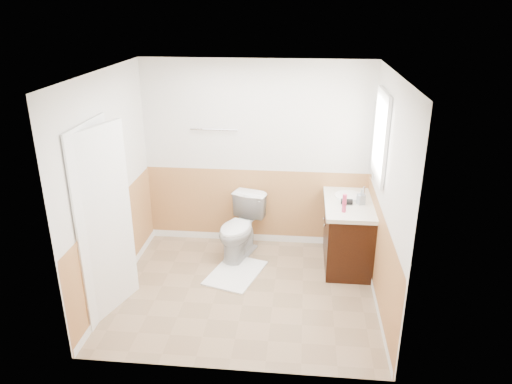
# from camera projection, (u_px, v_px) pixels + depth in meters

# --- Properties ---
(floor) EXTENTS (3.00, 3.00, 0.00)m
(floor) POSITION_uv_depth(u_px,v_px,m) (245.00, 291.00, 5.65)
(floor) COLOR #8C7051
(floor) RESTS_ON ground
(ceiling) EXTENTS (3.00, 3.00, 0.00)m
(ceiling) POSITION_uv_depth(u_px,v_px,m) (243.00, 73.00, 4.72)
(ceiling) COLOR white
(ceiling) RESTS_ON floor
(wall_back) EXTENTS (3.00, 0.00, 3.00)m
(wall_back) POSITION_uv_depth(u_px,v_px,m) (256.00, 155.00, 6.39)
(wall_back) COLOR silver
(wall_back) RESTS_ON floor
(wall_front) EXTENTS (3.00, 0.00, 3.00)m
(wall_front) POSITION_uv_depth(u_px,v_px,m) (225.00, 249.00, 3.98)
(wall_front) COLOR silver
(wall_front) RESTS_ON floor
(wall_left) EXTENTS (0.00, 3.00, 3.00)m
(wall_left) POSITION_uv_depth(u_px,v_px,m) (109.00, 187.00, 5.32)
(wall_left) COLOR silver
(wall_left) RESTS_ON floor
(wall_right) EXTENTS (0.00, 3.00, 3.00)m
(wall_right) POSITION_uv_depth(u_px,v_px,m) (387.00, 197.00, 5.05)
(wall_right) COLOR silver
(wall_right) RESTS_ON floor
(wainscot_back) EXTENTS (3.00, 0.00, 3.00)m
(wainscot_back) POSITION_uv_depth(u_px,v_px,m) (256.00, 208.00, 6.65)
(wainscot_back) COLOR tan
(wainscot_back) RESTS_ON floor
(wainscot_front) EXTENTS (3.00, 0.00, 3.00)m
(wainscot_front) POSITION_uv_depth(u_px,v_px,m) (228.00, 324.00, 4.27)
(wainscot_front) COLOR tan
(wainscot_front) RESTS_ON floor
(wainscot_left) EXTENTS (0.00, 2.60, 2.60)m
(wainscot_left) POSITION_uv_depth(u_px,v_px,m) (118.00, 247.00, 5.60)
(wainscot_left) COLOR tan
(wainscot_left) RESTS_ON floor
(wainscot_right) EXTENTS (0.00, 2.60, 2.60)m
(wainscot_right) POSITION_uv_depth(u_px,v_px,m) (379.00, 260.00, 5.32)
(wainscot_right) COLOR tan
(wainscot_right) RESTS_ON floor
(toilet) EXTENTS (0.67, 0.89, 0.81)m
(toilet) POSITION_uv_depth(u_px,v_px,m) (240.00, 228.00, 6.29)
(toilet) COLOR silver
(toilet) RESTS_ON floor
(bath_mat) EXTENTS (0.76, 0.93, 0.02)m
(bath_mat) POSITION_uv_depth(u_px,v_px,m) (235.00, 273.00, 6.00)
(bath_mat) COLOR white
(bath_mat) RESTS_ON floor
(vanity_cabinet) EXTENTS (0.55, 1.10, 0.80)m
(vanity_cabinet) POSITION_uv_depth(u_px,v_px,m) (347.00, 234.00, 6.14)
(vanity_cabinet) COLOR black
(vanity_cabinet) RESTS_ON floor
(vanity_knob_left) EXTENTS (0.03, 0.03, 0.03)m
(vanity_knob_left) POSITION_uv_depth(u_px,v_px,m) (325.00, 225.00, 6.02)
(vanity_knob_left) COLOR #B9B9C0
(vanity_knob_left) RESTS_ON vanity_cabinet
(vanity_knob_right) EXTENTS (0.03, 0.03, 0.03)m
(vanity_knob_right) POSITION_uv_depth(u_px,v_px,m) (324.00, 219.00, 6.21)
(vanity_knob_right) COLOR #B4B3BA
(vanity_knob_right) RESTS_ON vanity_cabinet
(countertop) EXTENTS (0.60, 1.15, 0.05)m
(countertop) POSITION_uv_depth(u_px,v_px,m) (349.00, 203.00, 5.98)
(countertop) COLOR beige
(countertop) RESTS_ON vanity_cabinet
(sink_basin) EXTENTS (0.36, 0.36, 0.02)m
(sink_basin) POSITION_uv_depth(u_px,v_px,m) (349.00, 196.00, 6.11)
(sink_basin) COLOR white
(sink_basin) RESTS_ON countertop
(faucet) EXTENTS (0.02, 0.02, 0.14)m
(faucet) POSITION_uv_depth(u_px,v_px,m) (364.00, 192.00, 6.07)
(faucet) COLOR #B7B7BD
(faucet) RESTS_ON countertop
(lotion_bottle) EXTENTS (0.05, 0.05, 0.22)m
(lotion_bottle) POSITION_uv_depth(u_px,v_px,m) (344.00, 203.00, 5.63)
(lotion_bottle) COLOR #C33258
(lotion_bottle) RESTS_ON countertop
(soap_dispenser) EXTENTS (0.11, 0.11, 0.19)m
(soap_dispenser) POSITION_uv_depth(u_px,v_px,m) (361.00, 197.00, 5.85)
(soap_dispenser) COLOR #909AA3
(soap_dispenser) RESTS_ON countertop
(hair_dryer_body) EXTENTS (0.14, 0.07, 0.07)m
(hair_dryer_body) POSITION_uv_depth(u_px,v_px,m) (347.00, 202.00, 5.87)
(hair_dryer_body) COLOR black
(hair_dryer_body) RESTS_ON countertop
(hair_dryer_handle) EXTENTS (0.03, 0.03, 0.07)m
(hair_dryer_handle) POSITION_uv_depth(u_px,v_px,m) (344.00, 203.00, 5.91)
(hair_dryer_handle) COLOR black
(hair_dryer_handle) RESTS_ON countertop
(mirror_panel) EXTENTS (0.02, 0.35, 0.90)m
(mirror_panel) POSITION_uv_depth(u_px,v_px,m) (374.00, 141.00, 5.95)
(mirror_panel) COLOR silver
(mirror_panel) RESTS_ON wall_right
(window_frame) EXTENTS (0.04, 0.80, 1.00)m
(window_frame) POSITION_uv_depth(u_px,v_px,m) (381.00, 136.00, 5.41)
(window_frame) COLOR white
(window_frame) RESTS_ON wall_right
(window_glass) EXTENTS (0.01, 0.70, 0.90)m
(window_glass) POSITION_uv_depth(u_px,v_px,m) (382.00, 136.00, 5.41)
(window_glass) COLOR white
(window_glass) RESTS_ON wall_right
(door) EXTENTS (0.29, 0.78, 2.04)m
(door) POSITION_uv_depth(u_px,v_px,m) (105.00, 223.00, 4.98)
(door) COLOR white
(door) RESTS_ON wall_left
(door_frame) EXTENTS (0.02, 0.92, 2.10)m
(door_frame) POSITION_uv_depth(u_px,v_px,m) (98.00, 222.00, 4.99)
(door_frame) COLOR white
(door_frame) RESTS_ON wall_left
(door_knob) EXTENTS (0.06, 0.06, 0.06)m
(door_knob) POSITION_uv_depth(u_px,v_px,m) (122.00, 216.00, 5.31)
(door_knob) COLOR silver
(door_knob) RESTS_ON door
(towel_bar) EXTENTS (0.62, 0.02, 0.02)m
(towel_bar) POSITION_uv_depth(u_px,v_px,m) (214.00, 130.00, 6.26)
(towel_bar) COLOR silver
(towel_bar) RESTS_ON wall_back
(tp_holder_bar) EXTENTS (0.14, 0.02, 0.02)m
(tp_holder_bar) POSITION_uv_depth(u_px,v_px,m) (248.00, 196.00, 6.53)
(tp_holder_bar) COLOR silver
(tp_holder_bar) RESTS_ON wall_back
(tp_roll) EXTENTS (0.10, 0.11, 0.11)m
(tp_roll) POSITION_uv_depth(u_px,v_px,m) (248.00, 196.00, 6.53)
(tp_roll) COLOR white
(tp_roll) RESTS_ON tp_holder_bar
(tp_sheet) EXTENTS (0.10, 0.01, 0.16)m
(tp_sheet) POSITION_uv_depth(u_px,v_px,m) (249.00, 203.00, 6.57)
(tp_sheet) COLOR white
(tp_sheet) RESTS_ON tp_roll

